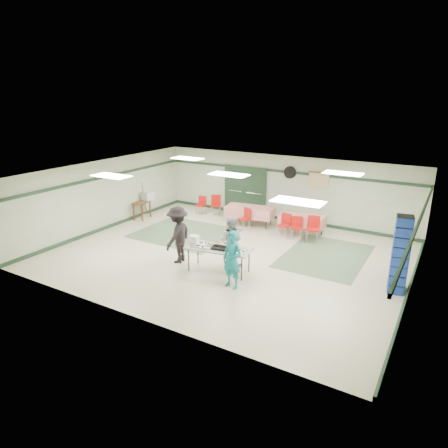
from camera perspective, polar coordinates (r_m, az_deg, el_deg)
The scene contains 42 objects.
floor at distance 13.24m, azimuth 0.67°, elevation -4.38°, with size 11.00×11.00×0.00m, color beige.
ceiling at distance 12.46m, azimuth 0.72°, elevation 7.16°, with size 11.00×11.00×0.00m, color silver.
wall_back at distance 16.71m, azimuth 8.41°, elevation 5.08°, with size 11.00×11.00×0.00m, color beige.
wall_front at distance 9.39m, azimuth -13.15°, elevation -5.73°, with size 11.00×11.00×0.00m, color beige.
wall_left at distance 16.14m, azimuth -16.56°, elevation 4.05°, with size 9.00×9.00×0.00m, color beige.
wall_right at distance 11.27m, azimuth 25.79°, elevation -3.04°, with size 9.00×9.00×0.00m, color beige.
trim_back at distance 16.54m, azimuth 8.48°, elevation 7.42°, with size 11.00×0.06×0.10m, color #1E3723.
baseboard_back at distance 17.02m, azimuth 8.17°, elevation 0.83°, with size 11.00×0.06×0.12m, color #1E3723.
trim_left at distance 15.97m, azimuth -16.71°, elevation 6.47°, with size 9.00×0.06×0.10m, color #1E3723.
baseboard_left at distance 16.46m, azimuth -16.09°, elevation -0.32°, with size 9.00×0.06×0.12m, color #1E3723.
trim_right at distance 11.06m, azimuth 26.12°, elevation 0.38°, with size 9.00×0.06×0.10m, color #1E3723.
baseboard_right at distance 11.76m, azimuth 24.78°, elevation -8.89°, with size 9.00×0.06×0.12m, color #1E3723.
green_patch_a at distance 15.30m, azimuth -5.61°, elevation -1.30°, with size 3.50×3.00×0.01m, color #5B7A59.
green_patch_b at distance 13.54m, azimuth 14.27°, elevation -4.44°, with size 2.50×3.50×0.01m, color #5B7A59.
double_door_left at distance 17.65m, azimuth 1.65°, elevation 4.96°, with size 0.90×0.06×2.10m, color gray.
double_door_right at distance 17.22m, azimuth 4.43°, elevation 4.58°, with size 0.90×0.06×2.10m, color gray.
door_frame at distance 17.41m, azimuth 2.98°, elevation 4.76°, with size 2.00×0.03×2.15m, color #1E3723.
wall_fan at distance 16.41m, azimuth 9.41°, elevation 7.29°, with size 0.50×0.50×0.10m, color black.
scroll_banner at distance 16.07m, azimuth 13.38°, elevation 6.08°, with size 0.80×0.02×0.60m, color #D7BC86.
serving_table at distance 11.75m, azimuth -0.77°, elevation -3.62°, with size 2.03×1.05×0.76m.
sheet_tray_right at distance 11.38m, azimuth 1.46°, elevation -4.06°, with size 0.61×0.46×0.02m, color silver.
sheet_tray_mid at distance 11.91m, azimuth -0.78°, elevation -3.02°, with size 0.63×0.48×0.02m, color silver.
sheet_tray_left at distance 11.88m, azimuth -3.00°, elevation -3.11°, with size 0.61×0.46×0.02m, color silver.
baking_pan at distance 11.63m, azimuth -0.63°, elevation -3.42°, with size 0.45×0.28×0.08m, color black.
foam_box_stack at distance 12.14m, azimuth -4.28°, elevation -2.15°, with size 0.25×0.23×0.23m, color white.
volunteer_teal at distance 10.80m, azimuth 1.19°, elevation -5.11°, with size 0.59×0.39×1.62m, color #137A86.
volunteer_grey at distance 12.25m, azimuth 1.01°, elevation -2.41°, with size 0.75×0.59×1.55m, color #98989D.
volunteer_dark at distance 12.47m, azimuth -6.60°, elevation -1.52°, with size 1.16×0.67×1.80m, color black.
dining_table_a at distance 15.25m, azimuth 11.08°, elevation 0.62°, with size 1.67×0.74×0.77m.
dining_table_b at distance 16.06m, azimuth 3.69°, elevation 1.82°, with size 1.99×1.10×0.77m.
chair_a at distance 14.74m, azimuth 10.38°, elevation -0.19°, with size 0.49×0.49×0.83m.
chair_b at distance 14.90m, azimuth 8.73°, elevation 0.19°, with size 0.44×0.44×0.87m.
chair_c at distance 14.56m, azimuth 12.60°, elevation -0.30°, with size 0.51×0.51×0.94m.
chair_d at distance 15.54m, azimuth 3.08°, elevation 1.09°, with size 0.52×0.52×0.85m.
chair_loose_a at distance 17.35m, azimuth -1.15°, elevation 3.03°, with size 0.56×0.56×0.90m.
chair_loose_b at distance 17.53m, azimuth -3.23°, elevation 2.97°, with size 0.39×0.39×0.81m.
crate_stack_blue_a at distance 11.70m, azimuth 23.86°, elevation -4.80°, with size 0.42×0.42×1.64m, color #193B96.
crate_stack_red at distance 11.64m, azimuth 23.88°, elevation -4.50°, with size 0.40×0.40×1.80m, color maroon.
crate_stack_blue_b at distance 11.38m, azimuth 23.85°, elevation -4.08°, with size 0.41×0.41×2.14m, color #193B96.
printer_table at distance 17.17m, azimuth -11.69°, elevation 2.74°, with size 0.62×0.84×0.74m.
office_printer at distance 17.40m, azimuth -10.85°, elevation 4.01°, with size 0.45×0.39×0.35m, color beige.
broom at distance 17.39m, azimuth -11.31°, elevation 3.48°, with size 0.03×0.03×1.50m, color brown.
Camera 1 is at (6.06, -10.62, 5.07)m, focal length 32.00 mm.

